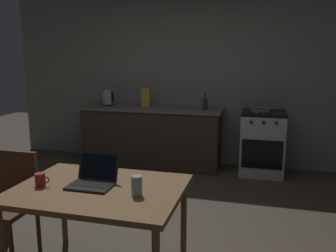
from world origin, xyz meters
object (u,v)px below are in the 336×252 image
object	(u,v)px
dining_table	(99,196)
electric_kettle	(107,98)
stove_oven	(262,143)
laptop	(93,179)
chair	(11,198)
cereal_box	(146,98)
frying_pan	(260,110)
drinking_glass	(137,186)
bottle	(205,102)
coffee_mug	(40,180)

from	to	relation	value
dining_table	electric_kettle	distance (m)	3.12
electric_kettle	stove_oven	bearing A→B (deg)	-0.06
electric_kettle	laptop	bearing A→B (deg)	-67.63
chair	cereal_box	bearing A→B (deg)	84.30
frying_pan	drinking_glass	distance (m)	3.00
bottle	dining_table	bearing A→B (deg)	-96.80
frying_pan	coffee_mug	bearing A→B (deg)	-117.81
dining_table	electric_kettle	bearing A→B (deg)	113.17
cereal_box	electric_kettle	bearing A→B (deg)	-178.16
stove_oven	laptop	world-z (taller)	laptop
coffee_mug	frying_pan	bearing A→B (deg)	62.19
cereal_box	dining_table	bearing A→B (deg)	-78.28
laptop	bottle	size ratio (longest dim) A/B	1.28
laptop	cereal_box	bearing A→B (deg)	98.67
electric_kettle	cereal_box	size ratio (longest dim) A/B	0.89
drinking_glass	stove_oven	bearing A→B (deg)	73.89
coffee_mug	bottle	bearing A→B (deg)	75.31
electric_kettle	frying_pan	distance (m)	2.33
dining_table	electric_kettle	xyz separation A→B (m)	(-1.22, 2.85, 0.37)
chair	coffee_mug	size ratio (longest dim) A/B	7.79
chair	bottle	bearing A→B (deg)	65.90
stove_oven	dining_table	size ratio (longest dim) A/B	0.74
laptop	frying_pan	world-z (taller)	frying_pan
stove_oven	frying_pan	distance (m)	0.48
electric_kettle	frying_pan	world-z (taller)	electric_kettle
electric_kettle	drinking_glass	bearing A→B (deg)	-62.19
dining_table	frying_pan	size ratio (longest dim) A/B	2.78
electric_kettle	coffee_mug	xyz separation A→B (m)	(0.80, -2.93, -0.25)
coffee_mug	drinking_glass	xyz separation A→B (m)	(0.74, 0.02, 0.02)
chair	laptop	distance (m)	0.83
frying_pan	cereal_box	distance (m)	1.71
dining_table	chair	size ratio (longest dim) A/B	1.38
chair	cereal_box	distance (m)	2.83
chair	laptop	size ratio (longest dim) A/B	2.78
electric_kettle	coffee_mug	world-z (taller)	electric_kettle
chair	laptop	bearing A→B (deg)	-5.07
dining_table	bottle	size ratio (longest dim) A/B	4.91
stove_oven	bottle	distance (m)	1.01
laptop	frying_pan	bearing A→B (deg)	65.20
electric_kettle	drinking_glass	distance (m)	3.31
drinking_glass	chair	bearing A→B (deg)	171.85
frying_pan	cereal_box	bearing A→B (deg)	178.39
chair	coffee_mug	distance (m)	0.54
dining_table	bottle	bearing A→B (deg)	83.20
dining_table	coffee_mug	world-z (taller)	coffee_mug
stove_oven	chair	distance (m)	3.40
chair	dining_table	bearing A→B (deg)	-6.93
stove_oven	electric_kettle	distance (m)	2.45
stove_oven	coffee_mug	size ratio (longest dim) A/B	7.91
bottle	drinking_glass	distance (m)	2.88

